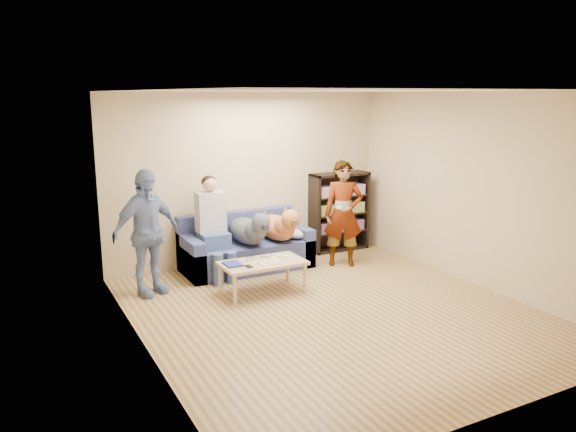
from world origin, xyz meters
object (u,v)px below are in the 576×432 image
sofa (245,250)px  dog_tan (279,226)px  dog_gray (249,230)px  person_standing_right (343,214)px  person_standing_left (146,233)px  coffee_table (263,265)px  bookshelf (339,210)px  person_seated (213,224)px  notebook_blue (233,264)px  camera_silver (250,259)px

sofa → dog_tan: dog_tan is taller
dog_gray → person_standing_right: bearing=-12.4°
person_standing_left → coffee_table: person_standing_left is taller
person_standing_right → bookshelf: bearing=89.1°
sofa → person_seated: (-0.54, -0.13, 0.49)m
notebook_blue → person_seated: 0.97m
person_standing_left → notebook_blue: bearing=-53.1°
person_standing_left → notebook_blue: 1.18m
person_seated → coffee_table: 1.08m
dog_gray → camera_silver: bearing=-113.2°
notebook_blue → person_seated: size_ratio=0.18×
person_seated → camera_silver: bearing=-76.4°
camera_silver → sofa: sofa is taller
coffee_table → bookshelf: bookshelf is taller
person_standing_left → coffee_table: bearing=-46.6°
notebook_blue → sofa: size_ratio=0.14×
notebook_blue → sofa: 1.21m
person_standing_right → person_seated: 1.97m
dog_gray → person_seated: bearing=169.3°
camera_silver → dog_gray: 0.82m
person_standing_left → dog_gray: person_standing_left is taller
person_standing_right → notebook_blue: 2.10m
person_seated → coffee_table: size_ratio=1.34×
camera_silver → dog_gray: (0.31, 0.73, 0.20)m
notebook_blue → dog_gray: dog_gray is taller
sofa → bookshelf: 1.86m
sofa → person_seated: size_ratio=1.29×
person_standing_left → dog_tan: (2.02, 0.22, -0.18)m
person_standing_right → coffee_table: bearing=-133.7°
person_standing_left → notebook_blue: (0.94, -0.59, -0.39)m
person_standing_right → camera_silver: person_standing_right is taller
dog_tan → person_seated: bearing=175.0°
person_standing_right → dog_gray: person_standing_right is taller
dog_gray → sofa: bearing=83.0°
sofa → bookshelf: (1.80, 0.23, 0.40)m
dog_gray → coffee_table: (-0.19, -0.85, -0.27)m
bookshelf → sofa: bearing=-172.6°
person_standing_left → coffee_table: size_ratio=1.50×
notebook_blue → bookshelf: bookshelf is taller
camera_silver → bookshelf: bearing=29.1°
sofa → camera_silver: bearing=-109.6°
sofa → bookshelf: size_ratio=1.46×
person_standing_right → coffee_table: person_standing_right is taller
notebook_blue → dog_gray: (0.59, 0.80, 0.21)m
person_seated → bookshelf: size_ratio=1.13×
bookshelf → dog_gray: bearing=-165.9°
person_standing_right → person_standing_left: bearing=-154.3°
person_standing_right → notebook_blue: bearing=-138.6°
camera_silver → dog_tan: (0.79, 0.74, 0.20)m
dog_gray → coffee_table: dog_gray is taller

